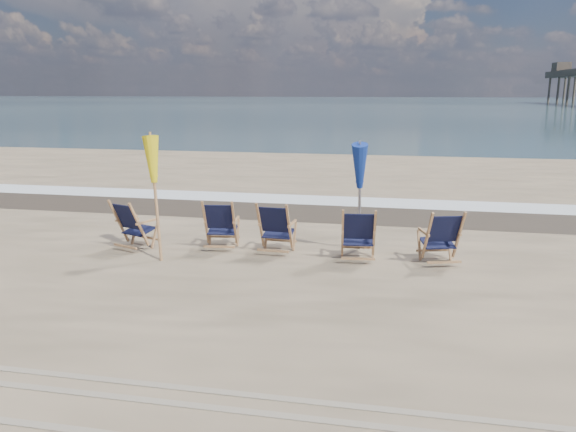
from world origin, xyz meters
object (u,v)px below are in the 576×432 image
beach_chair_0 (139,227)px  beach_chair_1 (234,225)px  beach_chair_2 (289,229)px  beach_chair_4 (459,238)px  umbrella_blue (361,168)px  umbrella_yellow (154,166)px  beach_chair_3 (374,236)px

beach_chair_0 → beach_chair_1: size_ratio=0.99×
beach_chair_2 → beach_chair_4: (3.07, -0.01, -0.00)m
beach_chair_1 → umbrella_blue: umbrella_blue is taller
beach_chair_1 → umbrella_blue: size_ratio=0.47×
beach_chair_4 → umbrella_yellow: umbrella_yellow is taller
beach_chair_4 → beach_chair_0: bearing=-13.0°
beach_chair_2 → beach_chair_4: bearing=-176.8°
beach_chair_1 → beach_chair_3: bearing=167.4°
beach_chair_4 → umbrella_blue: (-1.80, 0.45, 1.13)m
beach_chair_2 → beach_chair_3: size_ratio=1.01×
beach_chair_0 → beach_chair_3: size_ratio=0.99×
beach_chair_1 → beach_chair_2: size_ratio=0.99×
beach_chair_1 → beach_chair_4: bearing=171.4°
beach_chair_0 → umbrella_blue: size_ratio=0.46×
beach_chair_1 → beach_chair_2: 1.12m
beach_chair_0 → beach_chair_1: bearing=-144.2°
beach_chair_0 → umbrella_yellow: umbrella_yellow is taller
beach_chair_0 → beach_chair_3: (4.46, 0.20, 0.00)m
beach_chair_1 → beach_chair_4: size_ratio=0.99×
beach_chair_0 → umbrella_yellow: (0.51, -0.28, 1.23)m
umbrella_yellow → umbrella_blue: bearing=16.3°
beach_chair_3 → beach_chair_1: bearing=-11.4°
beach_chair_3 → beach_chair_4: bearing=179.7°
beach_chair_4 → beach_chair_2: bearing=-16.5°
beach_chair_1 → beach_chair_3: (2.70, -0.28, 0.00)m
beach_chair_0 → beach_chair_4: 5.94m
umbrella_yellow → beach_chair_0: bearing=151.4°
beach_chair_0 → umbrella_yellow: bearing=172.0°
beach_chair_4 → umbrella_yellow: (-5.43, -0.61, 1.22)m
beach_chair_0 → beach_chair_2: 2.89m
beach_chair_3 → umbrella_blue: umbrella_blue is taller
beach_chair_0 → umbrella_blue: umbrella_blue is taller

